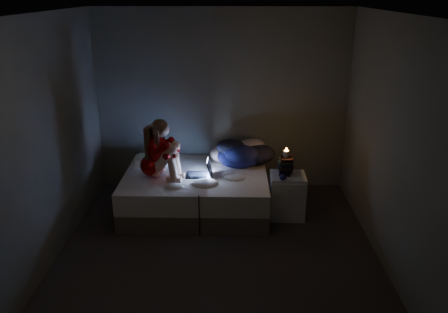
{
  "coord_description": "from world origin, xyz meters",
  "views": [
    {
      "loc": [
        0.16,
        -4.33,
        2.82
      ],
      "look_at": [
        0.05,
        1.0,
        0.8
      ],
      "focal_mm": 35.59,
      "sensor_mm": 36.0,
      "label": 1
    }
  ],
  "objects_px": {
    "bed": "(196,191)",
    "candle": "(286,155)",
    "laptop": "(199,167)",
    "nightstand": "(287,196)",
    "woman": "(152,148)",
    "phone": "(283,176)"
  },
  "relations": [
    {
      "from": "laptop",
      "to": "nightstand",
      "type": "height_order",
      "value": "laptop"
    },
    {
      "from": "bed",
      "to": "nightstand",
      "type": "height_order",
      "value": "nightstand"
    },
    {
      "from": "laptop",
      "to": "nightstand",
      "type": "bearing_deg",
      "value": -4.93
    },
    {
      "from": "candle",
      "to": "woman",
      "type": "bearing_deg",
      "value": 179.2
    },
    {
      "from": "laptop",
      "to": "phone",
      "type": "relative_size",
      "value": 2.4
    },
    {
      "from": "laptop",
      "to": "nightstand",
      "type": "relative_size",
      "value": 0.57
    },
    {
      "from": "bed",
      "to": "candle",
      "type": "height_order",
      "value": "candle"
    },
    {
      "from": "woman",
      "to": "candle",
      "type": "bearing_deg",
      "value": 8.4
    },
    {
      "from": "nightstand",
      "to": "candle",
      "type": "distance_m",
      "value": 0.56
    },
    {
      "from": "bed",
      "to": "woman",
      "type": "bearing_deg",
      "value": -165.92
    },
    {
      "from": "bed",
      "to": "phone",
      "type": "height_order",
      "value": "phone"
    },
    {
      "from": "woman",
      "to": "nightstand",
      "type": "relative_size",
      "value": 1.35
    },
    {
      "from": "nightstand",
      "to": "phone",
      "type": "height_order",
      "value": "phone"
    },
    {
      "from": "phone",
      "to": "candle",
      "type": "bearing_deg",
      "value": 68.38
    },
    {
      "from": "woman",
      "to": "phone",
      "type": "xyz_separation_m",
      "value": [
        1.67,
        -0.12,
        -0.32
      ]
    },
    {
      "from": "nightstand",
      "to": "bed",
      "type": "bearing_deg",
      "value": 171.85
    },
    {
      "from": "phone",
      "to": "nightstand",
      "type": "bearing_deg",
      "value": 38.58
    },
    {
      "from": "candle",
      "to": "phone",
      "type": "height_order",
      "value": "candle"
    },
    {
      "from": "woman",
      "to": "nightstand",
      "type": "height_order",
      "value": "woman"
    },
    {
      "from": "bed",
      "to": "candle",
      "type": "xyz_separation_m",
      "value": [
        1.17,
        -0.16,
        0.59
      ]
    },
    {
      "from": "bed",
      "to": "phone",
      "type": "relative_size",
      "value": 13.46
    },
    {
      "from": "woman",
      "to": "laptop",
      "type": "xyz_separation_m",
      "value": [
        0.59,
        0.06,
        -0.28
      ]
    }
  ]
}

